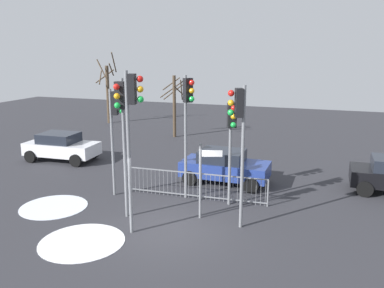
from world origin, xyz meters
The scene contains 15 objects.
ground_plane centered at (0.00, 0.00, 0.00)m, with size 60.00×60.00×0.00m, color #2D2D33.
traffic_light_foreground_right centered at (-0.29, 2.87, 3.53)m, with size 0.49×0.44×4.83m.
traffic_light_foreground_left centered at (-1.72, 0.37, 3.55)m, with size 0.34×0.57×4.85m.
traffic_light_mid_right centered at (1.47, 2.67, 2.94)m, with size 0.41×0.53×4.01m.
traffic_light_rear_left centered at (-3.10, 2.31, 3.15)m, with size 0.56×0.36×4.29m.
traffic_light_rear_right centered at (2.13, 0.90, 3.44)m, with size 0.53×0.39×4.70m.
traffic_light_mid_left centered at (-0.84, -0.56, 3.77)m, with size 0.56×0.36×5.17m.
direction_sign_post centered at (0.82, 1.25, 1.52)m, with size 0.76×0.28×2.69m.
pedestrian_guard_railing centered at (0.00, 2.95, 0.55)m, with size 5.74×0.27×1.07m.
car_blue_trailing centered at (0.58, 5.22, 0.77)m, with size 3.83×1.99×1.47m.
car_white_far centered at (-8.53, 5.98, 0.77)m, with size 3.87×2.06×1.47m.
bare_tree_left centered at (-11.97, 16.67, 2.61)m, with size 1.90×1.85×5.57m.
bare_tree_centre centered at (-5.01, 13.50, 2.28)m, with size 2.27×2.26×4.11m.
snow_patch_kerb centered at (-2.10, -1.70, 0.01)m, with size 2.62×2.62×0.01m, color white.
snow_patch_island centered at (-4.74, 0.37, 0.01)m, with size 2.48×2.48×0.01m, color silver.
Camera 1 is at (4.79, -11.27, 5.76)m, focal length 37.58 mm.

